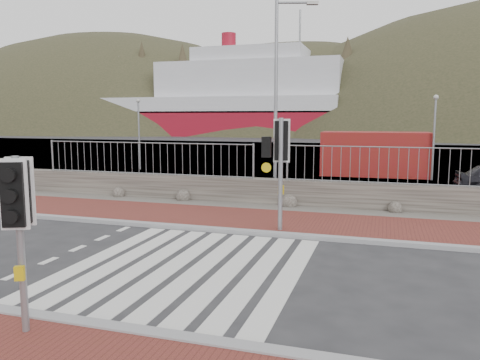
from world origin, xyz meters
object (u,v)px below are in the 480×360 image
(traffic_signal_far, at_px, (279,150))
(shipping_container, at_px, (375,154))
(streetlight, at_px, (279,91))
(traffic_signal_near, at_px, (18,208))
(ferry, at_px, (214,104))

(traffic_signal_far, relative_size, shipping_container, 0.55)
(traffic_signal_far, height_order, streetlight, streetlight)
(traffic_signal_near, relative_size, shipping_container, 0.46)
(traffic_signal_far, xyz_separation_m, shipping_container, (2.10, 13.67, -1.06))
(ferry, xyz_separation_m, traffic_signal_far, (25.80, -64.50, -3.16))
(traffic_signal_near, distance_m, streetlight, 11.85)
(ferry, xyz_separation_m, traffic_signal_near, (23.73, -71.37, -3.53))
(traffic_signal_near, distance_m, shipping_container, 20.98)
(traffic_signal_near, bearing_deg, shipping_container, 54.93)
(traffic_signal_near, bearing_deg, ferry, 84.80)
(ferry, height_order, traffic_signal_near, ferry)
(traffic_signal_far, relative_size, streetlight, 0.43)
(traffic_signal_far, xyz_separation_m, streetlight, (-1.07, 4.73, 1.80))
(traffic_signal_far, bearing_deg, ferry, -73.07)
(ferry, relative_size, shipping_container, 9.12)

